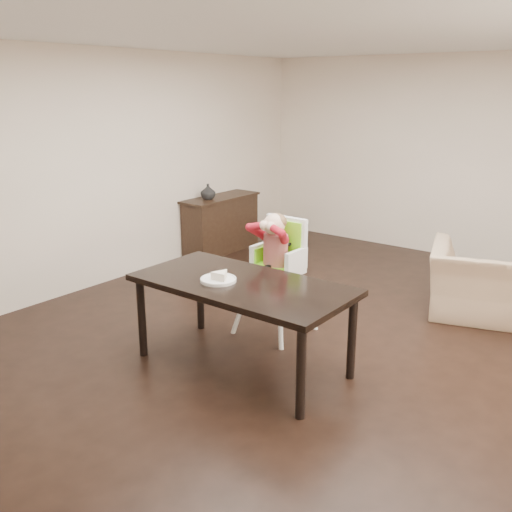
{
  "coord_description": "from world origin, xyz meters",
  "views": [
    {
      "loc": [
        2.42,
        -4.23,
        2.26
      ],
      "look_at": [
        -0.57,
        -0.33,
        0.8
      ],
      "focal_mm": 40.0,
      "sensor_mm": 36.0,
      "label": 1
    }
  ],
  "objects_px": {
    "high_chair": "(277,249)",
    "sideboard": "(221,224)",
    "dining_table": "(242,291)",
    "armchair": "(489,271)"
  },
  "relations": [
    {
      "from": "high_chair",
      "to": "armchair",
      "type": "distance_m",
      "value": 2.2
    },
    {
      "from": "armchair",
      "to": "sideboard",
      "type": "distance_m",
      "value": 3.75
    },
    {
      "from": "sideboard",
      "to": "armchair",
      "type": "bearing_deg",
      "value": -3.21
    },
    {
      "from": "high_chair",
      "to": "sideboard",
      "type": "height_order",
      "value": "high_chair"
    },
    {
      "from": "high_chair",
      "to": "sideboard",
      "type": "distance_m",
      "value": 2.92
    },
    {
      "from": "dining_table",
      "to": "armchair",
      "type": "height_order",
      "value": "armchair"
    },
    {
      "from": "dining_table",
      "to": "sideboard",
      "type": "relative_size",
      "value": 1.43
    },
    {
      "from": "dining_table",
      "to": "armchair",
      "type": "bearing_deg",
      "value": 61.3
    },
    {
      "from": "sideboard",
      "to": "high_chair",
      "type": "bearing_deg",
      "value": -38.54
    },
    {
      "from": "armchair",
      "to": "sideboard",
      "type": "bearing_deg",
      "value": -20.29
    }
  ]
}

